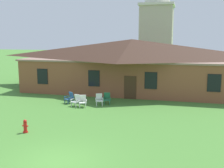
# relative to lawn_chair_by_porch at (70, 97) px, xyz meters

# --- Properties ---
(ground_plane) EXTENTS (200.00, 200.00, 0.00)m
(ground_plane) POSITION_rel_lawn_chair_by_porch_xyz_m (3.87, -10.58, -0.50)
(ground_plane) COLOR #477F33
(brick_building) EXTENTS (21.94, 10.40, 5.33)m
(brick_building) POSITION_rel_lawn_chair_by_porch_xyz_m (3.87, 7.93, 2.21)
(brick_building) COLOR brown
(brick_building) RESTS_ON ground
(dome_tower) EXTENTS (5.18, 5.18, 16.19)m
(dome_tower) POSITION_rel_lawn_chair_by_porch_xyz_m (5.05, 22.28, 6.78)
(dome_tower) COLOR #BCB29E
(dome_tower) RESTS_ON ground
(lawn_chair_by_porch) EXTENTS (0.83, 0.86, 0.96)m
(lawn_chair_by_porch) POSITION_rel_lawn_chair_by_porch_xyz_m (0.00, 0.00, 0.00)
(lawn_chair_by_porch) COLOR #2D5693
(lawn_chair_by_porch) RESTS_ON ground
(lawn_chair_near_door) EXTENTS (0.74, 0.79, 0.96)m
(lawn_chair_near_door) POSITION_rel_lawn_chair_by_porch_xyz_m (0.91, -0.80, 0.00)
(lawn_chair_near_door) COLOR white
(lawn_chair_near_door) RESTS_ON ground
(lawn_chair_left_end) EXTENTS (0.76, 0.81, 0.96)m
(lawn_chair_left_end) POSITION_rel_lawn_chair_by_porch_xyz_m (1.52, -0.90, 0.00)
(lawn_chair_left_end) COLOR silver
(lawn_chair_left_end) RESTS_ON ground
(lawn_chair_middle) EXTENTS (0.77, 0.82, 0.96)m
(lawn_chair_middle) POSITION_rel_lawn_chair_by_porch_xyz_m (2.63, -0.02, 0.00)
(lawn_chair_middle) COLOR white
(lawn_chair_middle) RESTS_ON ground
(lawn_chair_right_end) EXTENTS (0.74, 0.79, 0.96)m
(lawn_chair_right_end) POSITION_rel_lawn_chair_by_porch_xyz_m (3.14, 0.54, 0.00)
(lawn_chair_right_end) COLOR #28704C
(lawn_chair_right_end) RESTS_ON ground
(fire_hydrant) EXTENTS (0.36, 0.28, 0.79)m
(fire_hydrant) POSITION_rel_lawn_chair_by_porch_xyz_m (0.38, -7.48, -0.12)
(fire_hydrant) COLOR red
(fire_hydrant) RESTS_ON ground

